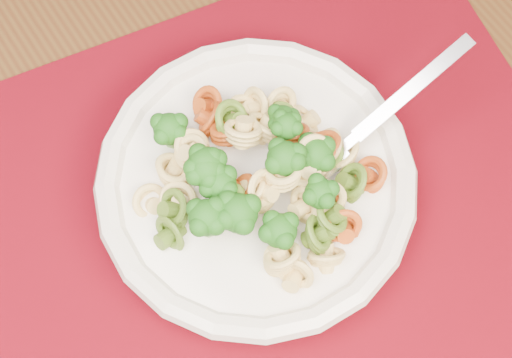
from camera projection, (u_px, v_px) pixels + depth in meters
dining_table at (216, 91)px, 0.71m from camera, size 1.63×1.14×0.74m
placemat at (263, 204)px, 0.57m from camera, size 0.58×0.50×0.00m
pasta_bowl at (256, 184)px, 0.55m from camera, size 0.25×0.25×0.05m
pasta_broccoli_heap at (256, 176)px, 0.53m from camera, size 0.21×0.21×0.06m
fork at (331, 158)px, 0.54m from camera, size 0.18×0.03×0.08m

